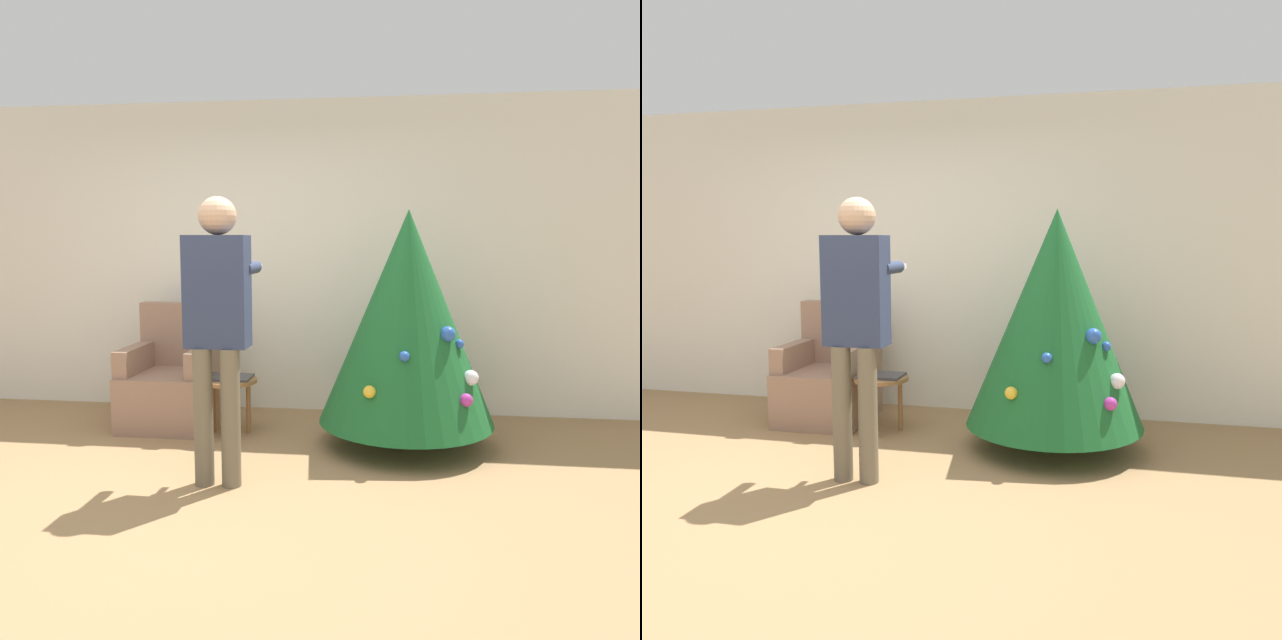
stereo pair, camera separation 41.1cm
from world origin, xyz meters
The scene contains 7 objects.
ground_plane centered at (0.00, 0.00, 0.00)m, with size 14.00×14.00×0.00m, color #99754C.
wall_back centered at (0.00, 2.23, 1.35)m, with size 8.00×0.06×2.70m.
christmas_tree centered at (1.26, 1.31, 0.95)m, with size 1.28×1.28×1.73m.
armchair centered at (-0.64, 1.63, 0.34)m, with size 0.69×0.73×0.98m.
person_standing centered at (0.11, 0.45, 1.06)m, with size 0.40×0.57×1.77m.
side_stool centered at (-0.09, 1.38, 0.38)m, with size 0.43×0.43×0.45m.
laptop centered at (-0.09, 1.38, 0.46)m, with size 0.35×0.25×0.02m.
Camera 1 is at (1.20, -3.20, 1.50)m, focal length 35.00 mm.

